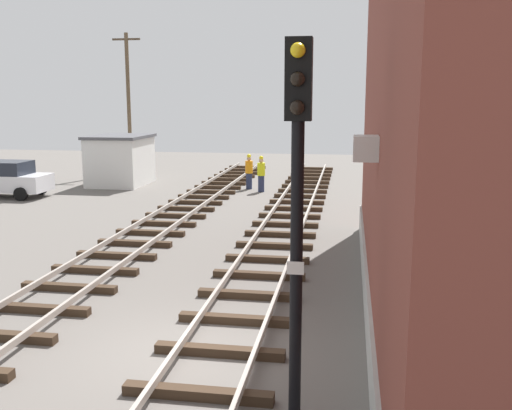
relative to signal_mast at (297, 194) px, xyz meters
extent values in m
plane|color=#605B56|center=(-2.36, 2.15, -3.51)|extent=(80.00, 80.00, 0.00)
cube|color=#38281C|center=(-1.62, 0.54, -3.42)|extent=(2.50, 0.24, 0.18)
cube|color=#38281C|center=(-1.62, 2.15, -3.42)|extent=(2.50, 0.24, 0.18)
cube|color=#38281C|center=(-1.62, 3.77, -3.42)|extent=(2.50, 0.24, 0.18)
cube|color=#38281C|center=(-1.62, 5.38, -3.42)|extent=(2.50, 0.24, 0.18)
cube|color=#38281C|center=(-1.62, 6.99, -3.42)|extent=(2.50, 0.24, 0.18)
cube|color=#38281C|center=(-1.62, 8.61, -3.42)|extent=(2.50, 0.24, 0.18)
cube|color=#38281C|center=(-1.62, 10.22, -3.42)|extent=(2.50, 0.24, 0.18)
cube|color=#38281C|center=(-1.62, 11.84, -3.42)|extent=(2.50, 0.24, 0.18)
cube|color=#38281C|center=(-1.62, 13.45, -3.42)|extent=(2.50, 0.24, 0.18)
cube|color=#38281C|center=(-1.62, 15.07, -3.42)|extent=(2.50, 0.24, 0.18)
cube|color=#38281C|center=(-1.62, 16.68, -3.42)|extent=(2.50, 0.24, 0.18)
cube|color=#38281C|center=(-1.62, 18.29, -3.42)|extent=(2.50, 0.24, 0.18)
cube|color=#38281C|center=(-1.62, 19.91, -3.42)|extent=(2.50, 0.24, 0.18)
cube|color=#38281C|center=(-1.62, 21.52, -3.42)|extent=(2.50, 0.24, 0.18)
cube|color=#38281C|center=(-1.62, 23.14, -3.42)|extent=(2.50, 0.24, 0.18)
cube|color=#38281C|center=(-1.62, 24.75, -3.42)|extent=(2.50, 0.24, 0.18)
cube|color=#38281C|center=(-1.62, 26.37, -3.42)|extent=(2.50, 0.24, 0.18)
cube|color=#38281C|center=(-1.62, 27.98, -3.42)|extent=(2.50, 0.24, 0.18)
cube|color=#38281C|center=(-1.62, 29.59, -3.42)|extent=(2.50, 0.24, 0.18)
cube|color=#38281C|center=(-1.62, 31.21, -3.42)|extent=(2.50, 0.24, 0.18)
cube|color=#9E9389|center=(-2.34, 2.15, -3.26)|extent=(0.08, 59.73, 0.14)
cube|color=#9E9389|center=(-0.90, 2.15, -3.26)|extent=(0.08, 59.73, 0.14)
cube|color=#38281C|center=(-6.20, 3.68, -3.42)|extent=(2.50, 0.24, 0.18)
cube|color=#38281C|center=(-6.20, 5.21, -3.42)|extent=(2.50, 0.24, 0.18)
cube|color=#38281C|center=(-6.20, 6.75, -3.42)|extent=(2.50, 0.24, 0.18)
cube|color=#38281C|center=(-6.20, 8.28, -3.42)|extent=(2.50, 0.24, 0.18)
cube|color=#38281C|center=(-6.20, 9.81, -3.42)|extent=(2.50, 0.24, 0.18)
cube|color=#38281C|center=(-6.20, 11.34, -3.42)|extent=(2.50, 0.24, 0.18)
cube|color=#38281C|center=(-6.20, 12.87, -3.42)|extent=(2.50, 0.24, 0.18)
cube|color=#38281C|center=(-6.20, 14.40, -3.42)|extent=(2.50, 0.24, 0.18)
cube|color=#38281C|center=(-6.20, 15.93, -3.42)|extent=(2.50, 0.24, 0.18)
cube|color=#38281C|center=(-6.20, 17.47, -3.42)|extent=(2.50, 0.24, 0.18)
cube|color=#38281C|center=(-6.20, 19.00, -3.42)|extent=(2.50, 0.24, 0.18)
cube|color=#38281C|center=(-6.20, 20.53, -3.42)|extent=(2.50, 0.24, 0.18)
cube|color=#38281C|center=(-6.20, 22.06, -3.42)|extent=(2.50, 0.24, 0.18)
cube|color=#38281C|center=(-6.20, 23.59, -3.42)|extent=(2.50, 0.24, 0.18)
cube|color=#38281C|center=(-6.20, 25.12, -3.42)|extent=(2.50, 0.24, 0.18)
cube|color=#38281C|center=(-6.20, 26.66, -3.42)|extent=(2.50, 0.24, 0.18)
cube|color=#38281C|center=(-6.20, 28.19, -3.42)|extent=(2.50, 0.24, 0.18)
cube|color=#38281C|center=(-6.20, 29.72, -3.42)|extent=(2.50, 0.24, 0.18)
cube|color=#38281C|center=(-6.20, 31.25, -3.42)|extent=(2.50, 0.24, 0.18)
cube|color=#9E9389|center=(-5.48, 2.15, -3.26)|extent=(0.08, 59.73, 0.14)
cylinder|color=black|center=(0.00, 0.02, -1.25)|extent=(0.18, 0.18, 4.51)
cube|color=black|center=(0.00, 0.02, 1.55)|extent=(0.36, 0.24, 1.10)
sphere|color=yellow|center=(0.00, -0.16, 1.92)|extent=(0.20, 0.20, 0.20)
sphere|color=black|center=(0.00, -0.16, 1.55)|extent=(0.20, 0.20, 0.20)
sphere|color=black|center=(0.00, -0.16, 1.18)|extent=(0.20, 0.20, 0.20)
cube|color=white|center=(0.00, -0.12, -1.03)|extent=(0.24, 0.03, 0.18)
cube|color=#B2B2AD|center=(1.17, 5.02, -3.06)|extent=(0.08, 16.94, 0.90)
cube|color=silver|center=(0.98, 2.48, 0.43)|extent=(0.44, 0.60, 0.44)
cube|color=silver|center=(-11.88, 22.72, -2.21)|extent=(2.80, 3.60, 2.60)
cube|color=#4C4C51|center=(-11.88, 22.72, -0.83)|extent=(3.00, 3.80, 0.16)
cube|color=brown|center=(-13.30, 22.72, -2.51)|extent=(0.06, 0.90, 2.00)
cube|color=silver|center=(-15.89, 17.98, -2.79)|extent=(4.20, 1.80, 0.80)
cube|color=#1E232D|center=(-15.89, 17.98, -2.07)|extent=(2.31, 1.66, 0.64)
cylinder|color=black|center=(-14.59, 18.88, -3.19)|extent=(0.64, 0.24, 0.64)
cylinder|color=black|center=(-14.59, 17.08, -3.19)|extent=(0.64, 0.24, 0.64)
cylinder|color=brown|center=(-13.34, 28.03, 0.89)|extent=(0.24, 0.24, 8.79)
cube|color=#4C3D2D|center=(-13.34, 28.03, 4.89)|extent=(1.80, 0.12, 0.12)
cylinder|color=#262D4C|center=(-3.76, 21.48, -3.08)|extent=(0.32, 0.32, 0.85)
cylinder|color=yellow|center=(-3.76, 21.48, -2.33)|extent=(0.40, 0.40, 0.65)
sphere|color=tan|center=(-3.76, 21.48, -1.89)|extent=(0.24, 0.24, 0.24)
sphere|color=yellow|center=(-3.76, 21.48, -1.75)|extent=(0.22, 0.22, 0.22)
cylinder|color=#262D4C|center=(-4.55, 22.32, -3.08)|extent=(0.32, 0.32, 0.85)
cylinder|color=orange|center=(-4.55, 22.32, -2.33)|extent=(0.40, 0.40, 0.65)
sphere|color=tan|center=(-4.55, 22.32, -1.89)|extent=(0.24, 0.24, 0.24)
sphere|color=yellow|center=(-4.55, 22.32, -1.75)|extent=(0.22, 0.22, 0.22)
camera|label=1|loc=(0.70, -7.93, 1.32)|focal=40.87mm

